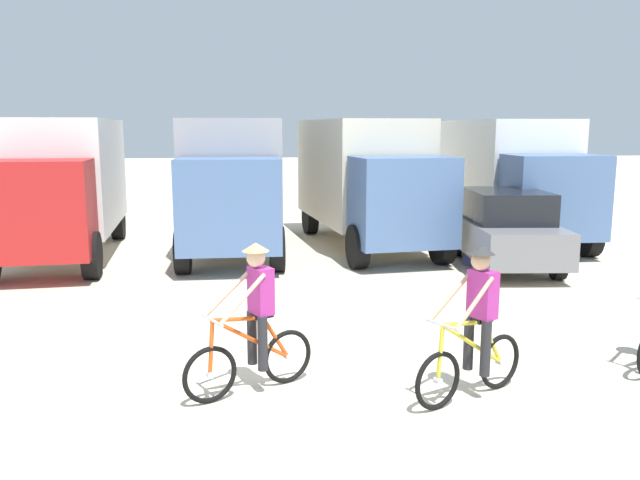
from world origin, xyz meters
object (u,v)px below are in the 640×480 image
(cyclist_cowboy_hat, at_px, (475,328))
(box_truck_white_box, at_px, (509,173))
(sedan_parked, at_px, (504,229))
(supply_crate, at_px, (483,250))
(cyclist_orange_shirt, at_px, (254,324))
(box_truck_avon_van, at_px, (61,180))
(box_truck_grey_hauler, at_px, (232,178))
(box_truck_cream_rv, at_px, (366,176))

(cyclist_cowboy_hat, bearing_deg, box_truck_white_box, 65.30)
(sedan_parked, relative_size, supply_crate, 5.95)
(cyclist_cowboy_hat, bearing_deg, cyclist_orange_shirt, 169.21)
(cyclist_orange_shirt, bearing_deg, sedan_parked, 47.91)
(box_truck_avon_van, height_order, supply_crate, box_truck_avon_van)
(box_truck_grey_hauler, bearing_deg, cyclist_orange_shirt, -87.77)
(box_truck_avon_van, height_order, box_truck_cream_rv, same)
(box_truck_grey_hauler, xyz_separation_m, cyclist_orange_shirt, (0.36, -9.27, -1.03))
(cyclist_cowboy_hat, bearing_deg, box_truck_avon_van, 126.66)
(sedan_parked, bearing_deg, cyclist_orange_shirt, -132.09)
(box_truck_avon_van, xyz_separation_m, box_truck_cream_rv, (7.64, 0.51, 0.00))
(supply_crate, bearing_deg, cyclist_cowboy_hat, -111.74)
(box_truck_avon_van, distance_m, sedan_parked, 10.60)
(cyclist_orange_shirt, bearing_deg, box_truck_white_box, 53.64)
(box_truck_white_box, bearing_deg, box_truck_grey_hauler, -174.36)
(box_truck_cream_rv, bearing_deg, supply_crate, -50.45)
(box_truck_avon_van, xyz_separation_m, box_truck_grey_hauler, (4.11, 0.33, 0.00))
(cyclist_orange_shirt, distance_m, supply_crate, 8.65)
(sedan_parked, height_order, cyclist_orange_shirt, cyclist_orange_shirt)
(box_truck_cream_rv, distance_m, sedan_parked, 4.14)
(box_truck_grey_hauler, height_order, cyclist_orange_shirt, box_truck_grey_hauler)
(box_truck_cream_rv, height_order, supply_crate, box_truck_cream_rv)
(box_truck_white_box, distance_m, cyclist_orange_shirt, 12.50)
(box_truck_white_box, relative_size, cyclist_orange_shirt, 3.74)
(sedan_parked, relative_size, cyclist_orange_shirt, 2.40)
(box_truck_grey_hauler, xyz_separation_m, cyclist_cowboy_hat, (2.91, -9.76, -1.03))
(box_truck_cream_rv, xyz_separation_m, cyclist_orange_shirt, (-3.17, -9.45, -1.03))
(cyclist_orange_shirt, bearing_deg, box_truck_avon_van, 116.57)
(box_truck_white_box, height_order, cyclist_orange_shirt, box_truck_white_box)
(cyclist_cowboy_hat, bearing_deg, box_truck_grey_hauler, 106.60)
(box_truck_avon_van, bearing_deg, cyclist_orange_shirt, -63.43)
(box_truck_grey_hauler, height_order, cyclist_cowboy_hat, box_truck_grey_hauler)
(sedan_parked, xyz_separation_m, supply_crate, (-0.35, 0.34, -0.54))
(box_truck_avon_van, relative_size, box_truck_white_box, 1.01)
(sedan_parked, bearing_deg, box_truck_cream_rv, 130.32)
(cyclist_orange_shirt, bearing_deg, supply_crate, 51.11)
(cyclist_cowboy_hat, distance_m, supply_crate, 7.78)
(supply_crate, bearing_deg, box_truck_white_box, 59.33)
(box_truck_grey_hauler, distance_m, cyclist_cowboy_hat, 10.23)
(box_truck_avon_van, relative_size, cyclist_cowboy_hat, 3.79)
(box_truck_cream_rv, bearing_deg, cyclist_orange_shirt, -108.53)
(box_truck_avon_van, distance_m, box_truck_cream_rv, 7.66)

